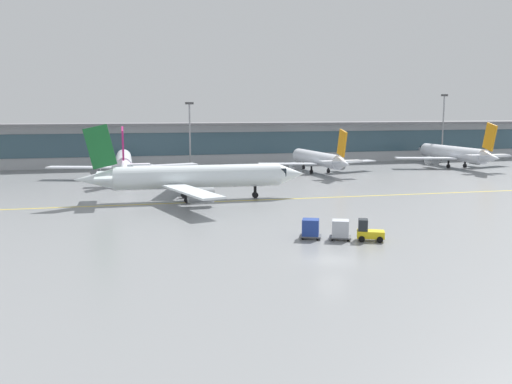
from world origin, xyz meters
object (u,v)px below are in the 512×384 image
at_px(gate_airplane_2, 318,159).
at_px(baggage_tug, 368,232).
at_px(apron_light_mast_2, 443,125).
at_px(taxiing_regional_jet, 196,177).
at_px(gate_airplane_3, 453,153).
at_px(cargo_dolly_trailing, 311,228).
at_px(cargo_dolly_lead, 340,229).
at_px(gate_airplane_1, 124,162).
at_px(apron_light_mast_1, 190,132).

relative_size(gate_airplane_2, baggage_tug, 9.33).
bearing_deg(apron_light_mast_2, gate_airplane_2, -156.99).
bearing_deg(taxiing_regional_jet, gate_airplane_3, 28.01).
bearing_deg(cargo_dolly_trailing, cargo_dolly_lead, 0.00).
xyz_separation_m(gate_airplane_1, gate_airplane_2, (38.05, -1.13, -0.21)).
bearing_deg(apron_light_mast_2, cargo_dolly_trailing, -130.32).
height_order(baggage_tug, apron_light_mast_2, apron_light_mast_2).
bearing_deg(cargo_dolly_trailing, baggage_tug, -0.00).
distance_m(baggage_tug, apron_light_mast_1, 72.68).
distance_m(gate_airplane_3, taxiing_regional_jet, 69.06).
height_order(gate_airplane_3, cargo_dolly_lead, gate_airplane_3).
relative_size(cargo_dolly_lead, apron_light_mast_1, 0.18).
relative_size(gate_airplane_1, taxiing_regional_jet, 0.92).
bearing_deg(gate_airplane_2, baggage_tug, 160.80).
height_order(apron_light_mast_1, apron_light_mast_2, apron_light_mast_2).
bearing_deg(cargo_dolly_lead, baggage_tug, -0.00).
relative_size(gate_airplane_1, apron_light_mast_1, 2.09).
bearing_deg(apron_light_mast_2, gate_airplane_1, -168.65).
bearing_deg(gate_airplane_2, cargo_dolly_lead, 158.25).
bearing_deg(gate_airplane_3, apron_light_mast_2, -23.61).
xyz_separation_m(gate_airplane_1, taxiing_regional_jet, (9.01, -29.76, 0.26)).
xyz_separation_m(gate_airplane_1, apron_light_mast_1, (14.35, 13.54, 4.83)).
height_order(gate_airplane_2, apron_light_mast_1, apron_light_mast_1).
xyz_separation_m(gate_airplane_3, taxiing_regional_jet, (-61.76, -30.91, 0.18)).
bearing_deg(gate_airplane_2, gate_airplane_3, -89.03).
bearing_deg(baggage_tug, gate_airplane_1, 134.01).
distance_m(gate_airplane_3, cargo_dolly_lead, 78.20).
xyz_separation_m(gate_airplane_3, apron_light_mast_1, (-56.42, 12.39, 4.75)).
distance_m(cargo_dolly_lead, cargo_dolly_trailing, 2.89).
xyz_separation_m(baggage_tug, cargo_dolly_trailing, (-5.08, 2.25, 0.16)).
height_order(gate_airplane_3, cargo_dolly_trailing, gate_airplane_3).
xyz_separation_m(gate_airplane_3, cargo_dolly_lead, (-51.81, -58.54, -1.97)).
bearing_deg(taxiing_regional_jet, cargo_dolly_trailing, -73.15).
relative_size(gate_airplane_2, apron_light_mast_2, 1.68).
xyz_separation_m(gate_airplane_1, gate_airplane_3, (70.77, 1.15, 0.08)).
height_order(gate_airplane_2, baggage_tug, gate_airplane_2).
distance_m(gate_airplane_1, cargo_dolly_trailing, 58.56).
bearing_deg(gate_airplane_3, gate_airplane_2, 94.40).
bearing_deg(gate_airplane_1, gate_airplane_2, -90.21).
xyz_separation_m(gate_airplane_3, baggage_tug, (-49.37, -59.62, -2.13)).
relative_size(apron_light_mast_1, apron_light_mast_2, 0.87).
bearing_deg(apron_light_mast_2, baggage_tug, -127.02).
relative_size(cargo_dolly_lead, apron_light_mast_2, 0.16).
bearing_deg(baggage_tug, apron_light_mast_1, 119.50).
bearing_deg(baggage_tug, taxiing_regional_jet, 137.25).
distance_m(gate_airplane_3, apron_light_mast_2, 16.74).
relative_size(gate_airplane_2, cargo_dolly_lead, 10.70).
height_order(gate_airplane_1, gate_airplane_2, gate_airplane_1).
relative_size(gate_airplane_3, apron_light_mast_1, 2.14).
distance_m(cargo_dolly_trailing, apron_light_mast_1, 70.11).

